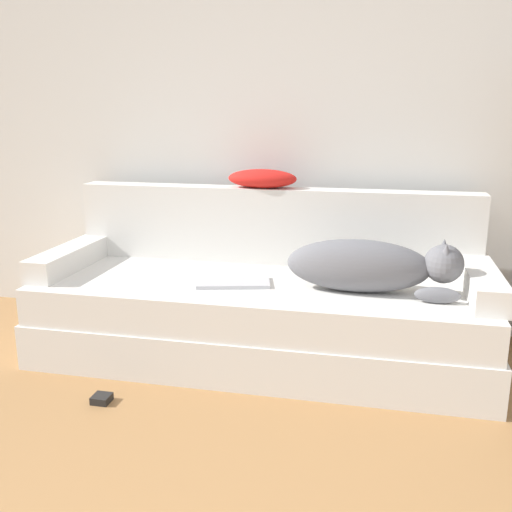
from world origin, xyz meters
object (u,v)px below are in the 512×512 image
object	(u,v)px
laptop	(233,282)
power_adapter	(102,399)
couch	(260,319)
dog	(371,266)
throw_pillow	(262,179)

from	to	relation	value
laptop	power_adapter	world-z (taller)	laptop
couch	power_adapter	world-z (taller)	couch
dog	power_adapter	xyz separation A→B (m)	(-1.13, -0.55, -0.53)
throw_pillow	couch	bearing A→B (deg)	-79.73
dog	couch	bearing A→B (deg)	171.59
power_adapter	dog	bearing A→B (deg)	26.18
couch	power_adapter	xyz separation A→B (m)	(-0.58, -0.64, -0.19)
couch	dog	distance (m)	0.65
laptop	couch	bearing A→B (deg)	23.29
couch	power_adapter	bearing A→B (deg)	-132.28
couch	dog	bearing A→B (deg)	-8.41
couch	throw_pillow	distance (m)	0.77
dog	laptop	size ratio (longest dim) A/B	2.05
laptop	throw_pillow	distance (m)	0.65
laptop	dog	bearing A→B (deg)	-13.41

